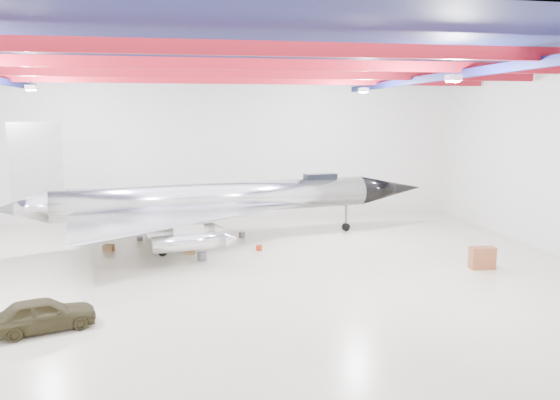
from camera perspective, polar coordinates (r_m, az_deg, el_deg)
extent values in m
plane|color=beige|center=(29.23, -6.98, -7.34)|extent=(40.00, 40.00, 0.00)
plane|color=silver|center=(43.14, -8.09, 5.34)|extent=(40.00, 0.00, 40.00)
plane|color=#0A0F38|center=(28.20, -7.42, 14.64)|extent=(40.00, 40.00, 0.00)
cube|color=maroon|center=(19.20, -6.24, 15.54)|extent=(39.50, 0.25, 0.50)
cube|color=maroon|center=(25.16, -7.10, 13.97)|extent=(39.50, 0.25, 0.50)
cube|color=maroon|center=(31.14, -7.63, 12.99)|extent=(39.50, 0.25, 0.50)
cube|color=maroon|center=(37.12, -7.98, 12.33)|extent=(39.50, 0.25, 0.50)
cube|color=#0C1148|center=(31.05, 15.89, 12.19)|extent=(0.25, 29.50, 0.40)
cube|color=silver|center=(24.77, 17.65, 12.07)|extent=(0.55, 0.55, 0.25)
cube|color=silver|center=(35.18, -24.59, 10.66)|extent=(0.55, 0.55, 0.25)
cube|color=silver|center=(35.86, 8.71, 11.31)|extent=(0.55, 0.55, 0.25)
cylinder|color=silver|center=(35.23, -6.36, 0.20)|extent=(20.27, 5.63, 2.02)
cone|color=black|center=(40.10, 11.48, 1.15)|extent=(5.34, 2.90, 2.02)
cone|color=silver|center=(34.44, -25.52, -0.84)|extent=(3.35, 2.54, 2.02)
cube|color=silver|center=(34.04, -24.13, 3.62)|extent=(2.81, 0.63, 4.55)
cube|color=black|center=(37.38, 4.23, 2.38)|extent=(2.34, 1.20, 0.51)
cylinder|color=silver|center=(29.53, -9.48, -4.39)|extent=(3.95, 1.59, 0.91)
cylinder|color=silver|center=(31.96, -10.32, -3.38)|extent=(3.95, 1.59, 0.91)
cylinder|color=silver|center=(37.85, -11.89, -1.50)|extent=(3.95, 1.59, 0.91)
cylinder|color=silver|center=(40.32, -12.41, -0.88)|extent=(3.95, 1.59, 0.91)
cylinder|color=#59595B|center=(38.70, 6.91, -1.91)|extent=(0.18, 0.18, 1.82)
cylinder|color=black|center=(38.82, 6.89, -2.82)|extent=(0.60, 0.32, 0.57)
cylinder|color=#59595B|center=(32.41, -12.21, -4.19)|extent=(0.18, 0.18, 1.82)
cylinder|color=black|center=(32.56, -12.18, -5.26)|extent=(0.60, 0.32, 0.57)
cylinder|color=#59595B|center=(37.33, -13.29, -2.49)|extent=(0.18, 0.18, 1.82)
cylinder|color=black|center=(37.45, -13.26, -3.43)|extent=(0.60, 0.32, 0.57)
imported|color=#322D19|center=(23.04, -23.54, -10.88)|extent=(4.12, 2.73, 1.30)
cube|color=brown|center=(31.15, 20.37, -5.69)|extent=(1.34, 0.75, 1.19)
cube|color=olive|center=(34.53, -17.46, -4.79)|extent=(0.69, 0.61, 0.41)
cube|color=#9A210F|center=(36.85, -7.41, -3.70)|extent=(0.39, 0.31, 0.27)
cylinder|color=#59595B|center=(31.25, -8.15, -5.83)|extent=(0.69, 0.69, 0.48)
cube|color=#59595B|center=(36.91, -14.45, -3.91)|extent=(0.40, 0.34, 0.25)
cylinder|color=#9A210F|center=(33.17, -2.19, -5.01)|extent=(0.44, 0.44, 0.33)
cube|color=olive|center=(32.76, -9.42, -5.23)|extent=(0.67, 0.58, 0.42)
cylinder|color=#59595B|center=(36.63, -4.01, -3.63)|extent=(0.56, 0.56, 0.39)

